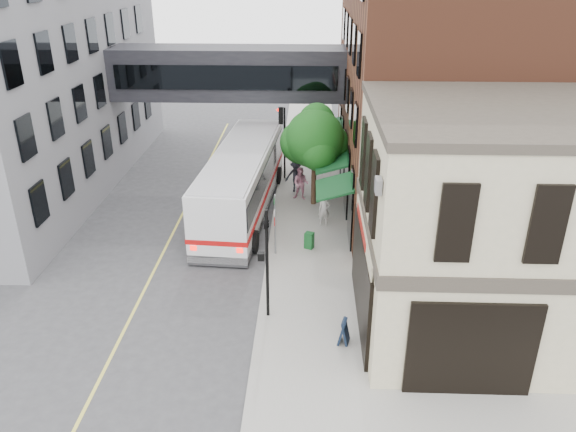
# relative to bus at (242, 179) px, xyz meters

# --- Properties ---
(ground) EXTENTS (120.00, 120.00, 0.00)m
(ground) POSITION_rel_bus_xyz_m (1.69, -12.13, -1.93)
(ground) COLOR #38383A
(ground) RESTS_ON ground
(sidewalk_main) EXTENTS (4.00, 60.00, 0.15)m
(sidewalk_main) POSITION_rel_bus_xyz_m (3.69, 1.87, -1.86)
(sidewalk_main) COLOR gray
(sidewalk_main) RESTS_ON ground
(corner_building) EXTENTS (10.19, 8.12, 8.45)m
(corner_building) POSITION_rel_bus_xyz_m (10.66, -10.13, 2.28)
(corner_building) COLOR beige
(corner_building) RESTS_ON ground
(brick_building) EXTENTS (13.76, 18.00, 14.00)m
(brick_building) POSITION_rel_bus_xyz_m (11.67, 2.87, 5.06)
(brick_building) COLOR #5A2D1C
(brick_building) RESTS_ON ground
(skyway_bridge) EXTENTS (14.00, 3.18, 3.00)m
(skyway_bridge) POSITION_rel_bus_xyz_m (-1.31, 5.87, 4.57)
(skyway_bridge) COLOR black
(skyway_bridge) RESTS_ON ground
(traffic_signal_near) EXTENTS (0.44, 0.22, 4.60)m
(traffic_signal_near) POSITION_rel_bus_xyz_m (2.06, -10.13, 1.05)
(traffic_signal_near) COLOR black
(traffic_signal_near) RESTS_ON sidewalk_main
(traffic_signal_far) EXTENTS (0.53, 0.28, 4.50)m
(traffic_signal_far) POSITION_rel_bus_xyz_m (1.95, 4.87, 1.41)
(traffic_signal_far) COLOR black
(traffic_signal_far) RESTS_ON sidewalk_main
(street_sign_pole) EXTENTS (0.08, 0.75, 3.00)m
(street_sign_pole) POSITION_rel_bus_xyz_m (2.08, -5.13, 0.00)
(street_sign_pole) COLOR gray
(street_sign_pole) RESTS_ON sidewalk_main
(street_tree) EXTENTS (3.80, 3.20, 5.60)m
(street_tree) POSITION_rel_bus_xyz_m (3.88, 1.09, 1.98)
(street_tree) COLOR #382619
(street_tree) RESTS_ON sidewalk_main
(lane_marking) EXTENTS (0.12, 40.00, 0.01)m
(lane_marking) POSITION_rel_bus_xyz_m (-3.31, -2.13, -1.93)
(lane_marking) COLOR #D8CC4C
(lane_marking) RESTS_ON ground
(bus) EXTENTS (3.84, 12.99, 3.45)m
(bus) POSITION_rel_bus_xyz_m (0.00, 0.00, 0.00)
(bus) COLOR silver
(bus) RESTS_ON ground
(pedestrian_a) EXTENTS (0.64, 0.44, 1.67)m
(pedestrian_a) POSITION_rel_bus_xyz_m (4.43, -1.85, -0.95)
(pedestrian_a) COLOR silver
(pedestrian_a) RESTS_ON sidewalk_main
(pedestrian_b) EXTENTS (1.05, 0.89, 1.90)m
(pedestrian_b) POSITION_rel_bus_xyz_m (3.17, 1.49, -0.83)
(pedestrian_b) COLOR pink
(pedestrian_b) RESTS_ON sidewalk_main
(pedestrian_c) EXTENTS (1.30, 0.81, 1.94)m
(pedestrian_c) POSITION_rel_bus_xyz_m (2.86, 2.64, -0.81)
(pedestrian_c) COLOR black
(pedestrian_c) RESTS_ON sidewalk_main
(newspaper_box) EXTENTS (0.51, 0.48, 0.80)m
(newspaper_box) POSITION_rel_bus_xyz_m (3.67, -4.49, -1.38)
(newspaper_box) COLOR #125120
(newspaper_box) RESTS_ON sidewalk_main
(sandwich_board) EXTENTS (0.46, 0.60, 0.95)m
(sandwich_board) POSITION_rel_bus_xyz_m (4.94, -11.73, -1.31)
(sandwich_board) COLOR black
(sandwich_board) RESTS_ON sidewalk_main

